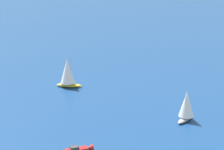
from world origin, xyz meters
TOP-DOWN VIEW (x-y plane):
  - sailboat_far_port at (10.58, 36.40)m, footprint 6.07×9.86m
  - motorboat_offshore at (-11.24, -0.33)m, footprint 7.63×8.04m
  - sailboat_trailing at (-44.93, 48.82)m, footprint 11.31×7.52m

SIDE VIEW (x-z plane):
  - motorboat_offshore at x=-11.24m, z-range -0.59..1.97m
  - sailboat_far_port at x=10.58m, z-range -0.54..11.77m
  - sailboat_trailing at x=-44.93m, z-range -0.61..13.45m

